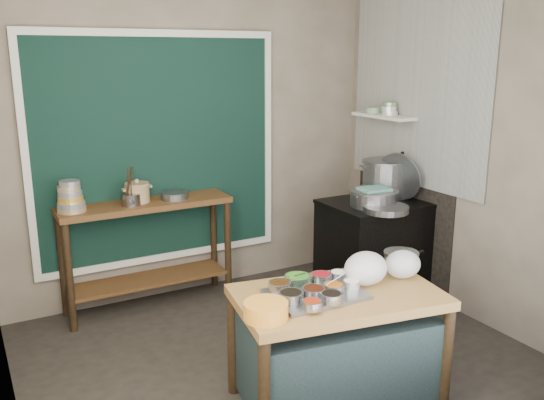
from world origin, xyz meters
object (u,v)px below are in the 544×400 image
stove_block (375,250)px  stock_pot (385,178)px  ceramic_crock (137,194)px  prep_table (336,348)px  saucepan (401,261)px  back_counter (148,255)px  condiment_tray (316,294)px  utensil_cup (131,199)px  steamer (374,198)px  yellow_basin (266,310)px

stove_block → stock_pot: size_ratio=2.07×
ceramic_crock → stock_pot: 2.23m
prep_table → stove_block: 1.81m
prep_table → stock_pot: stock_pot is taller
saucepan → ceramic_crock: (-1.23, 1.90, 0.21)m
prep_table → back_counter: 2.07m
prep_table → condiment_tray: (-0.15, 0.02, 0.39)m
prep_table → saucepan: bearing=19.6°
condiment_tray → back_counter: bearing=102.8°
condiment_tray → utensil_cup: utensil_cup is taller
condiment_tray → utensil_cup: (-0.58, 1.91, 0.24)m
condiment_tray → ceramic_crock: ceramic_crock is taller
stove_block → stock_pot: 0.66m
ceramic_crock → prep_table: bearing=-72.0°
ceramic_crock → steamer: (1.83, -0.85, -0.07)m
stove_block → yellow_basin: stove_block is taller
yellow_basin → ceramic_crock: size_ratio=1.14×
stove_block → ceramic_crock: 2.18m
stove_block → steamer: size_ratio=2.06×
steamer → condiment_tray: bearing=-139.9°
ceramic_crock → saucepan: bearing=-57.0°
yellow_basin → saucepan: (1.14, 0.20, 0.02)m
back_counter → stove_block: back_counter is taller
yellow_basin → steamer: 2.14m
stove_block → yellow_basin: (-1.86, -1.34, 0.37)m
steamer → ceramic_crock: bearing=155.0°
stove_block → ceramic_crock: (-1.96, 0.75, 0.60)m
saucepan → condiment_tray: bearing=173.7°
back_counter → stock_pot: 2.24m
saucepan → stove_block: bearing=45.1°
prep_table → back_counter: (-0.59, 1.98, 0.10)m
stove_block → stock_pot: (0.18, 0.13, 0.62)m
condiment_tray → steamer: bearing=40.1°
back_counter → stock_pot: bearing=-16.2°
back_counter → stove_block: 2.04m
stove_block → stock_pot: stock_pot is taller
utensil_cup → steamer: (1.91, -0.79, -0.05)m
yellow_basin → stock_pot: (2.04, 1.47, 0.25)m
saucepan → stock_pot: size_ratio=0.55×
back_counter → stock_pot: stock_pot is taller
saucepan → utensil_cup: utensil_cup is taller
stock_pot → saucepan: bearing=-125.5°
back_counter → stock_pot: (2.08, -0.60, 0.57)m
saucepan → steamer: (0.60, 1.04, 0.14)m
prep_table → condiment_tray: condiment_tray is taller
condiment_tray → yellow_basin: size_ratio=2.24×
back_counter → saucepan: bearing=-57.9°
prep_table → saucepan: size_ratio=5.22×
yellow_basin → back_counter: bearing=91.0°
yellow_basin → stove_block: bearing=35.8°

